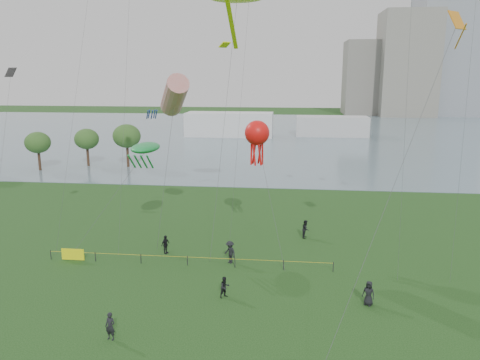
# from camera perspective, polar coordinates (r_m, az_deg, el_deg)

# --- Properties ---
(ground_plane) EXTENTS (400.00, 400.00, 0.00)m
(ground_plane) POSITION_cam_1_polar(r_m,az_deg,el_deg) (28.40, -2.35, -20.64)
(ground_plane) COLOR #143510
(lake) EXTENTS (400.00, 120.00, 0.08)m
(lake) POSITION_cam_1_polar(r_m,az_deg,el_deg) (124.44, 4.54, 5.59)
(lake) COLOR slate
(lake) RESTS_ON ground_plane
(building_mid) EXTENTS (20.00, 20.00, 38.00)m
(building_mid) POSITION_cam_1_polar(r_m,az_deg,el_deg) (190.21, 19.64, 13.14)
(building_mid) COLOR gray
(building_mid) RESTS_ON ground_plane
(building_low) EXTENTS (16.00, 18.00, 28.00)m
(building_low) POSITION_cam_1_polar(r_m,az_deg,el_deg) (193.50, 15.00, 11.94)
(building_low) COLOR slate
(building_low) RESTS_ON ground_plane
(pavilion_left) EXTENTS (22.00, 8.00, 6.00)m
(pavilion_left) POSITION_cam_1_polar(r_m,az_deg,el_deg) (120.10, -1.29, 6.80)
(pavilion_left) COLOR silver
(pavilion_left) RESTS_ON ground_plane
(pavilion_right) EXTENTS (18.00, 7.00, 5.00)m
(pavilion_right) POSITION_cam_1_polar(r_m,az_deg,el_deg) (122.55, 11.12, 6.45)
(pavilion_right) COLOR silver
(pavilion_right) RESTS_ON ground_plane
(trees) EXTENTS (30.10, 12.68, 8.84)m
(trees) POSITION_cam_1_polar(r_m,az_deg,el_deg) (83.98, -23.63, 4.88)
(trees) COLOR #362418
(trees) RESTS_ON ground_plane
(fence) EXTENTS (24.07, 0.07, 1.05)m
(fence) POSITION_cam_1_polar(r_m,az_deg,el_deg) (41.48, -14.82, -8.96)
(fence) COLOR black
(fence) RESTS_ON ground_plane
(spectator_a) EXTENTS (0.96, 0.93, 1.55)m
(spectator_a) POSITION_cam_1_polar(r_m,az_deg,el_deg) (34.25, -1.86, -12.93)
(spectator_a) COLOR black
(spectator_a) RESTS_ON ground_plane
(spectator_b) EXTENTS (1.42, 1.39, 1.95)m
(spectator_b) POSITION_cam_1_polar(r_m,az_deg,el_deg) (39.86, -1.23, -8.78)
(spectator_b) COLOR black
(spectator_b) RESTS_ON ground_plane
(spectator_c) EXTENTS (0.79, 1.07, 1.69)m
(spectator_c) POSITION_cam_1_polar(r_m,az_deg,el_deg) (42.43, -9.08, -7.77)
(spectator_c) COLOR black
(spectator_c) RESTS_ON ground_plane
(spectator_d) EXTENTS (1.02, 0.90, 1.75)m
(spectator_d) POSITION_cam_1_polar(r_m,az_deg,el_deg) (34.34, 15.41, -13.16)
(spectator_d) COLOR black
(spectator_d) RESTS_ON ground_plane
(spectator_f) EXTENTS (0.70, 0.53, 1.73)m
(spectator_f) POSITION_cam_1_polar(r_m,az_deg,el_deg) (30.39, -15.54, -16.81)
(spectator_f) COLOR black
(spectator_f) RESTS_ON ground_plane
(spectator_g) EXTENTS (0.83, 0.98, 1.77)m
(spectator_g) POSITION_cam_1_polar(r_m,az_deg,el_deg) (46.19, 8.00, -5.94)
(spectator_g) COLOR black
(spectator_g) RESTS_ON ground_plane
(kite_windsock) EXTENTS (4.35, 5.26, 15.72)m
(kite_windsock) POSITION_cam_1_polar(r_m,az_deg,el_deg) (43.01, -8.01, 10.16)
(kite_windsock) COLOR #3F3F42
(kite_creature) EXTENTS (7.11, 6.29, 9.49)m
(kite_creature) POSITION_cam_1_polar(r_m,az_deg,el_deg) (43.65, -11.46, 3.85)
(kite_creature) COLOR #3F3F42
(kite_octopus) EXTENTS (3.94, 7.23, 11.60)m
(kite_octopus) POSITION_cam_1_polar(r_m,az_deg,el_deg) (42.07, 2.10, 5.66)
(kite_octopus) COLOR #3F3F42
(kite_delta) EXTENTS (9.35, 11.76, 19.32)m
(kite_delta) POSITION_cam_1_polar(r_m,az_deg,el_deg) (30.97, 24.16, 14.99)
(kite_delta) COLOR #3F3F42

